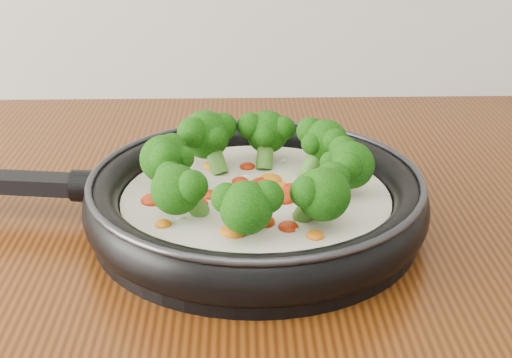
{
  "coord_description": "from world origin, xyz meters",
  "views": [
    {
      "loc": [
        -0.05,
        0.49,
        1.22
      ],
      "look_at": [
        -0.04,
        1.09,
        0.95
      ],
      "focal_mm": 49.6,
      "sensor_mm": 36.0,
      "label": 1
    }
  ],
  "objects": [
    {
      "name": "skillet",
      "position": [
        -0.04,
        1.09,
        0.93
      ],
      "size": [
        0.52,
        0.36,
        0.09
      ],
      "color": "black",
      "rests_on": "counter"
    }
  ]
}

